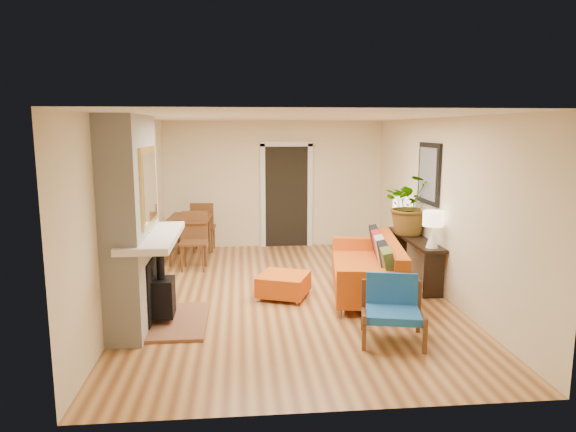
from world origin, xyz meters
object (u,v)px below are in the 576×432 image
at_px(console_table, 415,246).
at_px(lamp_near, 433,225).
at_px(sofa, 372,268).
at_px(blue_chair, 392,305).
at_px(lamp_far, 401,209).
at_px(houseplant, 411,204).
at_px(ottoman, 284,284).
at_px(dining_table, 194,225).

relative_size(console_table, lamp_near, 3.43).
distance_m(sofa, blue_chair, 1.69).
relative_size(blue_chair, lamp_far, 1.55).
bearing_deg(sofa, lamp_near, -13.86).
relative_size(sofa, houseplant, 2.34).
xyz_separation_m(ottoman, dining_table, (-1.48, 2.34, 0.46)).
distance_m(blue_chair, console_table, 2.42).
bearing_deg(sofa, ottoman, -176.52).
bearing_deg(blue_chair, houseplant, 67.32).
height_order(sofa, blue_chair, sofa).
height_order(blue_chair, console_table, blue_chair).
bearing_deg(lamp_far, console_table, -90.00).
height_order(dining_table, console_table, dining_table).
bearing_deg(lamp_near, dining_table, 145.87).
height_order(sofa, houseplant, houseplant).
height_order(ottoman, dining_table, dining_table).
distance_m(ottoman, blue_chair, 1.97).
height_order(lamp_far, houseplant, houseplant).
bearing_deg(dining_table, sofa, -38.88).
bearing_deg(lamp_near, houseplant, 90.60).
distance_m(blue_chair, lamp_near, 1.91).
distance_m(console_table, lamp_far, 0.90).
distance_m(lamp_near, houseplant, 0.96).
bearing_deg(lamp_near, blue_chair, -124.78).
relative_size(dining_table, lamp_near, 3.48).
relative_size(lamp_far, houseplant, 0.54).
bearing_deg(console_table, lamp_far, 90.00).
bearing_deg(blue_chair, dining_table, 123.59).
distance_m(sofa, houseplant, 1.39).
distance_m(dining_table, lamp_far, 3.79).
bearing_deg(lamp_far, blue_chair, -109.11).
distance_m(dining_table, console_table, 4.04).
xyz_separation_m(lamp_far, houseplant, (-0.01, -0.53, 0.16)).
xyz_separation_m(ottoman, houseplant, (2.15, 0.83, 1.02)).
bearing_deg(dining_table, blue_chair, -56.41).
xyz_separation_m(blue_chair, lamp_near, (1.02, 1.47, 0.66)).
height_order(blue_chair, houseplant, houseplant).
bearing_deg(ottoman, lamp_far, 32.03).
relative_size(ottoman, console_table, 0.47).
xyz_separation_m(ottoman, lamp_far, (2.16, 1.35, 0.87)).
relative_size(sofa, lamp_near, 4.30).
height_order(lamp_near, houseplant, houseplant).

